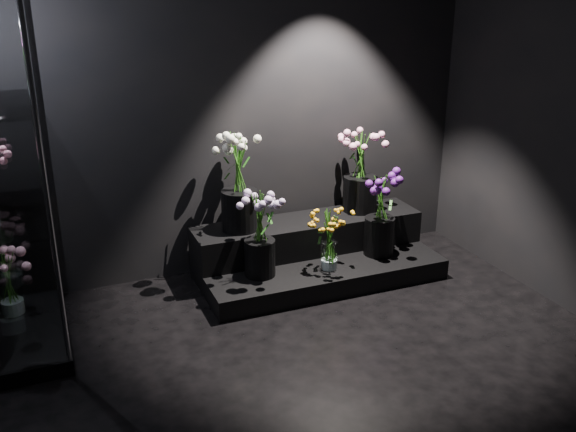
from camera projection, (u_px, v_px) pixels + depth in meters
floor at (340, 404)px, 3.60m from camera, size 4.00×4.00×0.00m
wall_back at (227, 97)px, 4.84m from camera, size 4.00×0.00×4.00m
display_riser at (313, 252)px, 5.15m from camera, size 1.88×0.84×0.42m
bouquet_orange_bells at (330, 238)px, 4.81m from camera, size 0.30×0.30×0.48m
bouquet_lilac at (259, 229)px, 4.67m from camera, size 0.38×0.38×0.66m
bouquet_purple at (380, 211)px, 5.04m from camera, size 0.37×0.37×0.67m
bouquet_cream_roses at (239, 178)px, 4.81m from camera, size 0.51×0.51×0.75m
bouquet_pink_roses at (361, 169)px, 5.23m from camera, size 0.43×0.43×0.67m
bouquet_case_base_pink at (9, 281)px, 4.28m from camera, size 0.38×0.38×0.45m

